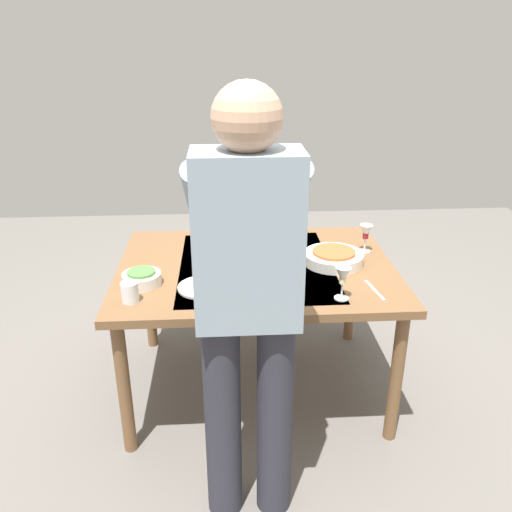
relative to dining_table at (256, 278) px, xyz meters
name	(u,v)px	position (x,y,z in m)	size (l,w,h in m)	color
ground_plane	(256,384)	(0.00, 0.00, -0.66)	(6.00, 6.00, 0.00)	#66605B
dining_table	(256,278)	(0.00, 0.00, 0.00)	(1.38, 1.04, 0.73)	brown
chair_near	(248,238)	(-0.01, -0.90, -0.13)	(0.40, 0.40, 0.91)	#523019
person_server	(248,297)	(0.08, 0.78, 0.30)	(0.42, 0.61, 1.69)	#2D2D38
wine_bottle	(244,226)	(0.05, -0.28, 0.18)	(0.07, 0.07, 0.30)	black
wine_glass_left	(366,233)	(-0.59, -0.14, 0.18)	(0.07, 0.07, 0.15)	white
wine_glass_right	(343,277)	(-0.35, 0.38, 0.18)	(0.07, 0.07, 0.15)	white
water_cup_near_left	(130,292)	(0.57, 0.35, 0.12)	(0.08, 0.08, 0.09)	silver
water_cup_near_right	(301,226)	(-0.29, -0.44, 0.12)	(0.07, 0.07, 0.09)	silver
serving_bowl_pasta	(334,257)	(-0.39, 0.00, 0.10)	(0.30, 0.30, 0.07)	silver
side_bowl_salad	(142,278)	(0.54, 0.18, 0.10)	(0.18, 0.18, 0.07)	silver
dinner_plate_near	(203,287)	(0.26, 0.24, 0.08)	(0.23, 0.23, 0.01)	silver
table_knife	(375,290)	(-0.52, 0.32, 0.07)	(0.01, 0.20, 0.01)	silver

